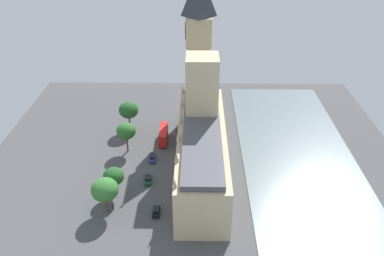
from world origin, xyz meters
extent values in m
plane|color=#4C4C4F|center=(0.00, 0.00, 0.00)|extent=(131.23, 131.23, 0.00)
cube|color=slate|center=(-32.84, 0.00, 0.12)|extent=(35.54, 118.10, 0.25)
cube|color=#CCBA8E|center=(-2.00, 0.00, 7.08)|extent=(13.79, 56.79, 14.15)
cube|color=#CCBA8E|center=(-2.00, -10.22, 16.45)|extent=(9.54, 9.54, 32.89)
cube|color=#4C4C54|center=(-2.00, 0.00, 14.95)|extent=(10.48, 54.52, 1.60)
cone|color=#CCBA8E|center=(4.50, -25.56, 15.66)|extent=(1.20, 1.20, 3.02)
cone|color=#CCBA8E|center=(4.50, -15.33, 15.52)|extent=(1.20, 1.20, 2.73)
cone|color=#CCBA8E|center=(4.50, -5.11, 15.58)|extent=(1.20, 1.20, 2.85)
cone|color=#CCBA8E|center=(4.50, 5.11, 15.70)|extent=(1.20, 1.20, 3.09)
cone|color=#CCBA8E|center=(4.50, 15.33, 15.67)|extent=(1.20, 1.20, 3.04)
cone|color=#CCBA8E|center=(4.50, 25.56, 15.45)|extent=(1.20, 1.20, 2.59)
cube|color=tan|center=(-0.94, -32.46, 14.43)|extent=(7.70, 7.70, 28.85)
cube|color=tan|center=(-0.94, -32.46, 33.68)|extent=(8.47, 8.47, 9.65)
cylinder|color=silver|center=(3.44, -32.46, 33.68)|extent=(0.25, 5.85, 5.85)
torus|color=black|center=(3.44, -32.46, 33.68)|extent=(0.24, 6.09, 6.09)
cylinder|color=silver|center=(-0.94, -36.84, 33.68)|extent=(5.85, 0.25, 5.85)
torus|color=black|center=(-0.94, -36.84, 33.68)|extent=(6.09, 0.24, 6.09)
cube|color=red|center=(10.73, -16.99, 2.65)|extent=(2.52, 10.51, 4.20)
cube|color=black|center=(10.73, -16.99, 2.73)|extent=(2.58, 10.11, 0.70)
cylinder|color=black|center=(11.88, -20.66, 0.55)|extent=(0.35, 1.10, 1.10)
cylinder|color=black|center=(9.58, -20.67, 0.55)|extent=(0.35, 1.10, 1.10)
cylinder|color=black|center=(11.87, -13.31, 0.55)|extent=(0.35, 1.10, 1.10)
cylinder|color=black|center=(9.57, -13.32, 0.55)|extent=(0.35, 1.10, 1.10)
cube|color=navy|center=(13.38, -5.63, 0.72)|extent=(2.03, 4.86, 0.75)
cube|color=black|center=(13.40, -5.87, 1.42)|extent=(1.62, 2.75, 0.65)
cylinder|color=black|center=(12.50, -4.16, 0.34)|extent=(0.29, 0.69, 0.68)
cylinder|color=black|center=(14.07, -4.06, 0.34)|extent=(0.29, 0.69, 0.68)
cylinder|color=black|center=(12.69, -7.20, 0.34)|extent=(0.29, 0.69, 0.68)
cylinder|color=black|center=(14.26, -7.10, 0.34)|extent=(0.29, 0.69, 0.68)
cube|color=#19472D|center=(13.63, 5.58, 0.72)|extent=(2.05, 4.60, 0.75)
cube|color=black|center=(13.64, 5.36, 1.42)|extent=(1.65, 2.60, 0.65)
cylinder|color=black|center=(12.73, 6.98, 0.34)|extent=(0.29, 0.69, 0.68)
cylinder|color=black|center=(14.37, 7.07, 0.34)|extent=(0.29, 0.69, 0.68)
cylinder|color=black|center=(12.89, 4.10, 0.34)|extent=(0.29, 0.69, 0.68)
cylinder|color=black|center=(14.53, 4.19, 0.34)|extent=(0.29, 0.69, 0.68)
cube|color=black|center=(9.95, 19.00, 0.72)|extent=(1.90, 4.29, 0.75)
cube|color=black|center=(9.96, 18.78, 1.42)|extent=(1.58, 2.41, 0.65)
cylinder|color=black|center=(9.09, 20.36, 0.34)|extent=(0.26, 0.68, 0.68)
cylinder|color=black|center=(10.78, 20.37, 0.34)|extent=(0.26, 0.68, 0.68)
cylinder|color=black|center=(9.12, 17.62, 0.34)|extent=(0.26, 0.68, 0.68)
cylinder|color=black|center=(10.81, 17.64, 0.34)|extent=(0.26, 0.68, 0.68)
cylinder|color=navy|center=(6.76, -22.99, 0.64)|extent=(0.46, 0.46, 1.27)
sphere|color=#8C6647|center=(6.76, -22.99, 1.39)|extent=(0.24, 0.24, 0.24)
cube|color=maroon|center=(6.49, -22.96, 0.70)|extent=(0.13, 0.30, 0.23)
cylinder|color=brown|center=(22.90, 18.26, 2.37)|extent=(0.56, 0.56, 4.73)
ellipsoid|color=#387533|center=(22.90, 18.26, 7.37)|extent=(7.04, 7.04, 5.98)
cylinder|color=brown|center=(21.93, 11.65, 2.23)|extent=(0.56, 0.56, 4.45)
ellipsoid|color=#235623|center=(21.93, 11.65, 6.60)|extent=(5.72, 5.72, 4.86)
cylinder|color=brown|center=(21.99, -10.61, 2.65)|extent=(0.56, 0.56, 5.31)
ellipsoid|color=#2D6628|center=(21.99, -10.61, 7.62)|extent=(6.16, 6.16, 5.24)
cylinder|color=brown|center=(23.25, -24.31, 2.72)|extent=(0.56, 0.56, 5.44)
ellipsoid|color=#235623|center=(23.25, -24.31, 7.99)|extent=(6.79, 6.79, 5.77)
cylinder|color=black|center=(21.81, 8.45, 2.65)|extent=(0.18, 0.18, 5.29)
sphere|color=#F2EAC6|center=(21.81, 8.45, 5.57)|extent=(0.56, 0.56, 0.56)
cylinder|color=black|center=(21.55, 17.68, 3.23)|extent=(0.18, 0.18, 6.47)
sphere|color=#F2EAC6|center=(21.55, 17.68, 6.75)|extent=(0.56, 0.56, 0.56)
camera|label=1|loc=(-0.55, 97.40, 72.06)|focal=37.10mm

